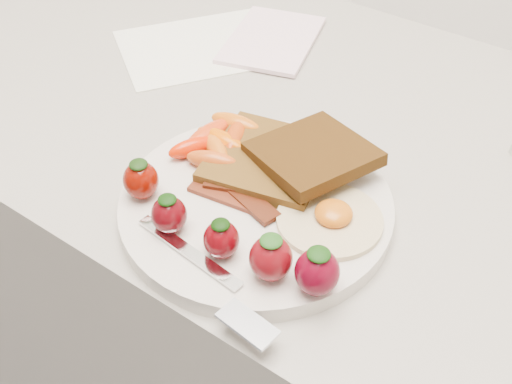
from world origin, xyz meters
The scene contains 11 objects.
counter centered at (0.00, 1.70, 0.45)m, with size 2.00×0.60×0.90m, color gray.
plate centered at (0.01, 1.54, 0.91)m, with size 0.27×0.27×0.02m, color beige.
toast_lower centered at (-0.01, 1.59, 0.93)m, with size 0.12×0.12×0.01m, color #44290E.
toast_upper centered at (0.03, 1.61, 0.94)m, with size 0.11×0.11×0.01m, color black.
fried_egg centered at (0.08, 1.55, 0.92)m, with size 0.12×0.12×0.02m.
bacon_strips centered at (-0.01, 1.53, 0.92)m, with size 0.10×0.06×0.01m.
baby_carrots centered at (-0.07, 1.58, 0.93)m, with size 0.08×0.10×0.02m.
strawberries centered at (0.03, 1.47, 0.94)m, with size 0.24×0.05×0.05m.
fork centered at (0.04, 1.43, 0.92)m, with size 0.18×0.06×0.00m.
paper_sheet centered at (-0.24, 1.76, 0.90)m, with size 0.16×0.22×0.00m, color white.
notepad centered at (-0.17, 1.83, 0.91)m, with size 0.11×0.16×0.01m, color #FDD3DD.
Camera 1 is at (0.27, 1.17, 1.35)m, focal length 45.00 mm.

